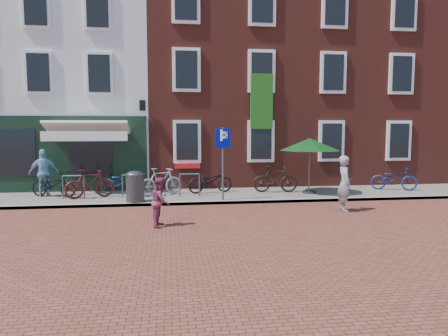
{
  "coord_description": "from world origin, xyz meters",
  "views": [
    {
      "loc": [
        -0.22,
        -13.38,
        2.56
      ],
      "look_at": [
        1.75,
        1.19,
        1.1
      ],
      "focal_mm": 32.87,
      "sensor_mm": 36.0,
      "label": 1
    }
  ],
  "objects": [
    {
      "name": "sidewalk",
      "position": [
        1.0,
        1.5,
        0.05
      ],
      "size": [
        24.0,
        3.0,
        0.1
      ],
      "primitive_type": "cube",
      "color": "slate",
      "rests_on": "ground"
    },
    {
      "name": "bicycle_1",
      "position": [
        -2.98,
        1.27,
        0.6
      ],
      "size": [
        1.73,
        1.01,
        1.0
      ],
      "primitive_type": "imported",
      "rotation": [
        0.0,
        0.0,
        1.91
      ],
      "color": "#4C1110",
      "rests_on": "sidewalk"
    },
    {
      "name": "building_brick_right",
      "position": [
        8.0,
        7.0,
        5.0
      ],
      "size": [
        6.0,
        8.0,
        10.0
      ],
      "primitive_type": "cube",
      "color": "maroon",
      "rests_on": "ground"
    },
    {
      "name": "ground",
      "position": [
        0.0,
        0.0,
        0.0
      ],
      "size": [
        80.0,
        80.0,
        0.0
      ],
      "primitive_type": "plane",
      "color": "brown"
    },
    {
      "name": "boy",
      "position": [
        -0.44,
        -2.76,
        0.64
      ],
      "size": [
        0.56,
        0.68,
        1.29
      ],
      "primitive_type": "imported",
      "rotation": [
        0.0,
        0.0,
        1.44
      ],
      "color": "#80304B",
      "rests_on": "ground"
    },
    {
      "name": "litter_bin",
      "position": [
        -1.34,
        0.3,
        0.67
      ],
      "size": [
        0.6,
        0.6,
        1.1
      ],
      "color": "#3C3C3F",
      "rests_on": "sidewalk"
    },
    {
      "name": "cafe_person",
      "position": [
        -4.66,
        1.91,
        0.95
      ],
      "size": [
        1.07,
        0.68,
        1.69
      ],
      "primitive_type": "imported",
      "rotation": [
        0.0,
        0.0,
        3.43
      ],
      "color": "#73AAC6",
      "rests_on": "sidewalk"
    },
    {
      "name": "bicycle_6",
      "position": [
        8.56,
        1.6,
        0.55
      ],
      "size": [
        1.82,
        1.23,
        0.91
      ],
      "primitive_type": "imported",
      "rotation": [
        0.0,
        0.0,
        1.17
      ],
      "color": "navy",
      "rests_on": "sidewalk"
    },
    {
      "name": "woman",
      "position": [
        5.09,
        -1.58,
        0.85
      ],
      "size": [
        0.48,
        0.67,
        1.71
      ],
      "primitive_type": "imported",
      "rotation": [
        0.0,
        0.0,
        1.45
      ],
      "color": "gray",
      "rests_on": "ground"
    },
    {
      "name": "bicycle_5",
      "position": [
        3.78,
        1.67,
        0.6
      ],
      "size": [
        1.72,
        0.69,
        1.0
      ],
      "primitive_type": "imported",
      "rotation": [
        0.0,
        0.0,
        1.44
      ],
      "color": "black",
      "rests_on": "sidewalk"
    },
    {
      "name": "bicycle_3",
      "position": [
        -0.52,
        1.57,
        0.6
      ],
      "size": [
        1.71,
        1.16,
        1.0
      ],
      "primitive_type": "imported",
      "rotation": [
        0.0,
        0.0,
        2.03
      ],
      "color": "#9B9A9D",
      "rests_on": "sidewalk"
    },
    {
      "name": "building_brick_mid",
      "position": [
        2.0,
        7.0,
        5.0
      ],
      "size": [
        6.0,
        8.0,
        10.0
      ],
      "primitive_type": "cube",
      "color": "maroon",
      "rests_on": "ground"
    },
    {
      "name": "filler_right",
      "position": [
        14.5,
        7.0,
        4.5
      ],
      "size": [
        7.0,
        8.0,
        9.0
      ],
      "primitive_type": "cube",
      "color": "maroon",
      "rests_on": "ground"
    },
    {
      "name": "parasol",
      "position": [
        4.98,
        1.3,
        2.02
      ],
      "size": [
        2.3,
        2.3,
        2.16
      ],
      "color": "#4C4C4F",
      "rests_on": "sidewalk"
    },
    {
      "name": "bicycle_2",
      "position": [
        -1.95,
        1.89,
        0.55
      ],
      "size": [
        1.82,
        1.11,
        0.91
      ],
      "primitive_type": "imported",
      "rotation": [
        0.0,
        0.0,
        1.25
      ],
      "color": "navy",
      "rests_on": "sidewalk"
    },
    {
      "name": "parking_sign",
      "position": [
        1.58,
        0.24,
        1.78
      ],
      "size": [
        0.5,
        0.08,
        2.47
      ],
      "color": "#4C4C4F",
      "rests_on": "sidewalk"
    },
    {
      "name": "bicycle_0",
      "position": [
        -4.29,
        1.66,
        0.55
      ],
      "size": [
        1.82,
        1.16,
        0.91
      ],
      "primitive_type": "imported",
      "rotation": [
        0.0,
        0.0,
        1.22
      ],
      "color": "black",
      "rests_on": "sidewalk"
    },
    {
      "name": "building_stucco",
      "position": [
        -5.0,
        7.0,
        4.5
      ],
      "size": [
        8.0,
        8.0,
        9.0
      ],
      "primitive_type": "cube",
      "color": "silver",
      "rests_on": "ground"
    },
    {
      "name": "bicycle_4",
      "position": [
        1.31,
        1.85,
        0.55
      ],
      "size": [
        1.81,
        0.97,
        0.91
      ],
      "primitive_type": "imported",
      "rotation": [
        0.0,
        0.0,
        1.79
      ],
      "color": "black",
      "rests_on": "sidewalk"
    }
  ]
}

